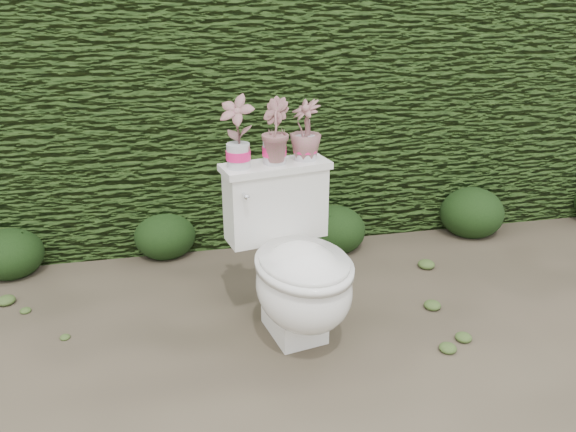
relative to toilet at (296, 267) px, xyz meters
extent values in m
plane|color=brown|center=(-0.06, -0.10, -0.36)|extent=(60.00, 60.00, 0.00)
cube|color=#314E1A|center=(-0.06, 1.50, 0.44)|extent=(8.00, 1.00, 1.60)
cube|color=white|center=(0.00, 0.02, -0.26)|extent=(0.27, 0.34, 0.20)
ellipsoid|color=white|center=(0.02, -0.08, -0.06)|extent=(0.50, 0.58, 0.39)
cube|color=white|center=(-0.05, 0.24, 0.22)|extent=(0.49, 0.26, 0.34)
cube|color=white|center=(-0.05, 0.24, 0.40)|extent=(0.53, 0.28, 0.03)
cylinder|color=silver|center=(-0.21, 0.11, 0.32)|extent=(0.03, 0.06, 0.02)
sphere|color=silver|center=(-0.20, 0.08, 0.32)|extent=(0.03, 0.03, 0.03)
imported|color=#336D22|center=(-0.22, 0.20, 0.57)|extent=(0.19, 0.18, 0.31)
imported|color=#336D22|center=(-0.05, 0.23, 0.56)|extent=(0.14, 0.17, 0.28)
imported|color=#336D22|center=(0.10, 0.26, 0.55)|extent=(0.20, 0.20, 0.26)
ellipsoid|color=#1C3412|center=(-1.45, 0.95, -0.21)|extent=(0.36, 0.36, 0.29)
ellipsoid|color=#1C3412|center=(-0.59, 1.02, -0.21)|extent=(0.37, 0.37, 0.30)
ellipsoid|color=#1C3412|center=(0.45, 0.88, -0.21)|extent=(0.37, 0.37, 0.30)
ellipsoid|color=#1C3412|center=(1.40, 0.92, -0.19)|extent=(0.42, 0.42, 0.33)
camera|label=1|loc=(-0.50, -2.18, 1.17)|focal=35.00mm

